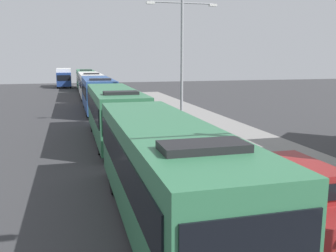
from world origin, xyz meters
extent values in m
cube|color=#33724C|center=(-1.30, 13.32, 1.70)|extent=(2.50, 10.73, 2.70)
cube|color=black|center=(-0.03, 13.32, 2.05)|extent=(0.04, 9.87, 1.00)
cube|color=black|center=(-2.57, 13.32, 2.05)|extent=(0.04, 9.87, 1.00)
cube|color=navy|center=(-0.02, 13.32, 0.90)|extent=(0.03, 10.19, 0.36)
cube|color=black|center=(-1.30, 10.10, 3.13)|extent=(1.75, 0.90, 0.16)
cylinder|color=black|center=(-0.20, 16.27, 0.50)|extent=(0.28, 1.00, 1.00)
cylinder|color=black|center=(-2.40, 16.27, 0.50)|extent=(0.28, 1.00, 1.00)
cube|color=#33724C|center=(-1.30, 25.34, 1.70)|extent=(2.50, 10.63, 2.70)
cube|color=black|center=(-0.03, 25.34, 2.05)|extent=(0.04, 9.78, 1.00)
cube|color=black|center=(-2.57, 25.34, 2.05)|extent=(0.04, 9.78, 1.00)
cube|color=black|center=(-1.30, 20.00, 2.00)|extent=(2.30, 0.04, 1.20)
cube|color=black|center=(-0.02, 25.34, 0.90)|extent=(0.03, 10.10, 0.36)
cube|color=black|center=(-1.30, 22.15, 3.13)|extent=(1.75, 0.90, 0.16)
cylinder|color=black|center=(-0.20, 22.04, 0.50)|extent=(0.28, 1.00, 1.00)
cylinder|color=black|center=(-2.40, 22.04, 0.50)|extent=(0.28, 1.00, 1.00)
cylinder|color=black|center=(-0.20, 28.26, 0.50)|extent=(0.28, 1.00, 1.00)
cylinder|color=black|center=(-2.40, 28.26, 0.50)|extent=(0.28, 1.00, 1.00)
cube|color=#284C8C|center=(-1.30, 38.01, 1.70)|extent=(2.50, 10.78, 2.70)
cube|color=black|center=(-0.03, 38.01, 2.05)|extent=(0.04, 9.92, 1.00)
cube|color=black|center=(-2.57, 38.01, 2.05)|extent=(0.04, 9.92, 1.00)
cube|color=black|center=(-1.30, 32.60, 2.00)|extent=(2.30, 0.04, 1.20)
cube|color=orange|center=(-0.02, 38.01, 0.90)|extent=(0.03, 10.25, 0.36)
cube|color=black|center=(-1.30, 34.77, 3.13)|extent=(1.75, 0.90, 0.16)
cylinder|color=black|center=(-0.20, 34.67, 0.50)|extent=(0.28, 1.00, 1.00)
cylinder|color=black|center=(-2.40, 34.67, 0.50)|extent=(0.28, 1.00, 1.00)
cylinder|color=black|center=(-0.20, 40.98, 0.50)|extent=(0.28, 1.00, 1.00)
cylinder|color=black|center=(-2.40, 40.98, 0.50)|extent=(0.28, 1.00, 1.00)
cube|color=silver|center=(-1.30, 50.64, 1.70)|extent=(2.50, 12.27, 2.70)
cube|color=black|center=(-0.03, 50.64, 2.05)|extent=(0.04, 11.29, 1.00)
cube|color=black|center=(-2.57, 50.64, 2.05)|extent=(0.04, 11.29, 1.00)
cube|color=black|center=(-1.30, 44.48, 2.00)|extent=(2.30, 0.04, 1.20)
cube|color=orange|center=(-0.02, 50.64, 0.90)|extent=(0.03, 11.66, 0.36)
cube|color=black|center=(-1.30, 46.95, 3.13)|extent=(1.75, 0.90, 0.16)
cylinder|color=black|center=(-0.20, 46.83, 0.50)|extent=(0.28, 1.00, 1.00)
cylinder|color=black|center=(-2.40, 46.83, 0.50)|extent=(0.28, 1.00, 1.00)
cylinder|color=black|center=(-0.20, 54.01, 0.50)|extent=(0.28, 1.00, 1.00)
cylinder|color=black|center=(-2.40, 54.01, 0.50)|extent=(0.28, 1.00, 1.00)
cube|color=#33724C|center=(-1.30, 63.58, 1.70)|extent=(2.50, 10.99, 2.70)
cube|color=black|center=(-0.03, 63.58, 2.05)|extent=(0.04, 10.11, 1.00)
cube|color=black|center=(-2.57, 63.58, 2.05)|extent=(0.04, 10.11, 1.00)
cube|color=black|center=(-1.30, 58.07, 2.00)|extent=(2.30, 0.04, 1.20)
cube|color=navy|center=(-0.02, 63.58, 0.90)|extent=(0.03, 10.44, 0.36)
cube|color=black|center=(-1.30, 60.29, 3.13)|extent=(1.75, 0.90, 0.16)
cylinder|color=black|center=(-0.20, 60.18, 0.50)|extent=(0.28, 1.00, 1.00)
cylinder|color=black|center=(-2.40, 60.18, 0.50)|extent=(0.28, 1.00, 1.00)
cylinder|color=black|center=(-0.20, 66.61, 0.50)|extent=(0.28, 1.00, 1.00)
cylinder|color=black|center=(-2.40, 66.61, 0.50)|extent=(0.28, 1.00, 1.00)
cube|color=maroon|center=(2.40, 12.18, 0.70)|extent=(1.84, 4.68, 0.80)
cube|color=maroon|center=(2.40, 12.33, 1.50)|extent=(1.62, 2.71, 0.80)
cube|color=black|center=(2.40, 12.33, 1.50)|extent=(1.66, 2.81, 0.44)
cylinder|color=black|center=(1.58, 10.73, 0.35)|extent=(0.22, 0.70, 0.70)
cylinder|color=black|center=(1.58, 13.63, 0.35)|extent=(0.22, 0.70, 0.70)
cylinder|color=black|center=(3.22, 13.63, 0.35)|extent=(0.22, 0.70, 0.70)
cube|color=navy|center=(-4.60, 66.55, 1.45)|extent=(2.30, 1.80, 2.20)
cube|color=silver|center=(-4.60, 70.12, 1.80)|extent=(2.35, 5.34, 2.70)
cube|color=black|center=(-4.60, 65.63, 1.75)|extent=(2.07, 0.04, 0.90)
cylinder|color=black|center=(-5.63, 66.55, 0.45)|extent=(0.26, 0.90, 0.90)
cylinder|color=black|center=(-3.57, 66.55, 0.45)|extent=(0.26, 0.90, 0.90)
cylinder|color=black|center=(-5.63, 71.18, 0.45)|extent=(0.26, 0.90, 0.90)
cylinder|color=black|center=(-3.57, 71.18, 0.45)|extent=(0.26, 0.90, 0.90)
cylinder|color=gray|center=(4.10, 29.26, 4.51)|extent=(0.20, 0.20, 8.73)
cylinder|color=gray|center=(2.96, 29.26, 8.68)|extent=(2.28, 0.10, 0.10)
cube|color=silver|center=(1.82, 29.26, 8.60)|extent=(0.56, 0.28, 0.16)
cylinder|color=gray|center=(5.24, 29.26, 8.68)|extent=(2.28, 0.10, 0.10)
cube|color=silver|center=(6.38, 29.26, 8.60)|extent=(0.56, 0.28, 0.16)
camera|label=1|loc=(-3.83, 3.35, 4.85)|focal=39.71mm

